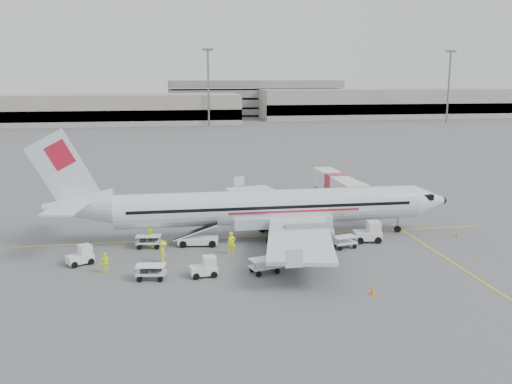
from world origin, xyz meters
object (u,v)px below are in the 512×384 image
Objects in this scene: tug_mid at (204,267)px; aircraft at (270,184)px; tug_aft at (80,255)px; tug_fore at (367,232)px; belt_loader at (198,231)px; jet_bridge at (336,191)px.

aircraft is at bearing 46.24° from tug_mid.
tug_mid is 0.99× the size of tug_aft.
tug_fore is (8.43, -2.57, -4.13)m from aircraft.
tug_mid is 10.40m from tug_aft.
belt_loader reaches higher than tug_mid.
tug_fore is at bearing 16.16° from tug_mid.
jet_bridge is 7.53× the size of tug_mid.
tug_fore is (15.10, -1.36, -0.34)m from belt_loader.
tug_aft is (-24.67, -2.35, -0.16)m from tug_fore.
tug_fore is 1.22× the size of tug_aft.
tug_aft is at bearing -151.96° from belt_loader.
jet_bridge is at bearing 48.31° from aircraft.
tug_mid is at bearing -130.73° from jet_bridge.
aircraft is at bearing -133.19° from jet_bridge.
aircraft is 15.26× the size of tug_fore.
tug_aft is at bearing -163.05° from aircraft.
tug_aft is at bearing -169.84° from tug_fore.
aircraft reaches higher than tug_fore.
jet_bridge is 7.46× the size of tug_aft.
belt_loader reaches higher than tug_fore.
belt_loader is (-6.67, -1.21, -3.79)m from aircraft.
jet_bridge is 13.35m from tug_fore.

